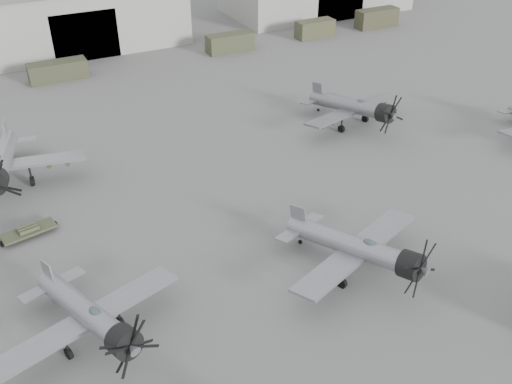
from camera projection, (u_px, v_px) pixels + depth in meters
The scene contains 10 objects.
ground at pixel (331, 372), 30.82m from camera, with size 220.00×220.00×0.00m, color #525250.
hangar_center at pixel (72, 12), 74.85m from camera, with size 29.00×14.80×8.70m.
support_truck_3 at pixel (58, 71), 65.87m from camera, with size 6.61×2.20×2.17m, color #393D28.
support_truck_5 at pixel (230, 43), 74.27m from camera, with size 6.17×2.20×2.32m, color #3D412A.
support_truck_6 at pixel (315, 29), 79.27m from camera, with size 5.40×2.20×2.36m, color #43452D.
support_truck_7 at pixel (377, 18), 83.30m from camera, with size 6.41×2.20×2.62m, color #3B3C27.
aircraft_mid_1 at pixel (92, 317), 31.51m from camera, with size 11.11×10.00×4.45m.
aircraft_mid_2 at pixel (361, 249), 36.42m from camera, with size 11.46×10.34×4.62m.
aircraft_far_0 at pixel (1, 164), 45.08m from camera, with size 13.18×11.86×5.23m.
aircraft_far_1 at pixel (356, 107), 54.82m from camera, with size 11.68×10.51×4.64m.
Camera 1 is at (-13.07, -16.53, 24.85)m, focal length 40.00 mm.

